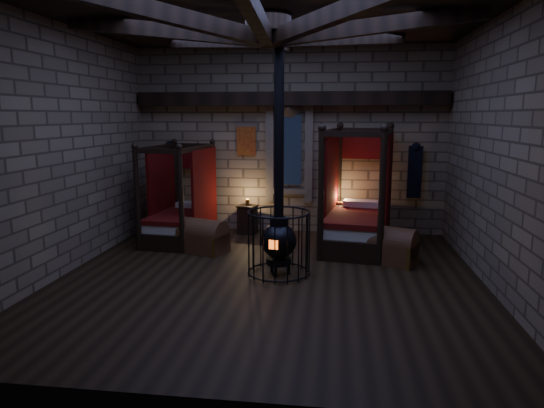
# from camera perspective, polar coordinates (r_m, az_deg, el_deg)

# --- Properties ---
(room) EXTENTS (7.02, 7.02, 4.29)m
(room) POSITION_cam_1_polar(r_m,az_deg,el_deg) (7.86, -0.35, 18.13)
(room) COLOR black
(room) RESTS_ON ground
(bed_left) EXTENTS (1.21, 2.05, 2.05)m
(bed_left) POSITION_cam_1_polar(r_m,az_deg,el_deg) (10.76, -10.71, -1.47)
(bed_left) COLOR black
(bed_left) RESTS_ON ground
(bed_right) EXTENTS (1.56, 2.47, 2.42)m
(bed_right) POSITION_cam_1_polar(r_m,az_deg,el_deg) (10.13, 9.99, -1.66)
(bed_right) COLOR black
(bed_right) RESTS_ON ground
(trunk_left) EXTENTS (1.06, 0.86, 0.68)m
(trunk_left) POSITION_cam_1_polar(r_m,az_deg,el_deg) (9.75, -8.10, -3.87)
(trunk_left) COLOR #58321B
(trunk_left) RESTS_ON ground
(trunk_right) EXTENTS (1.10, 0.93, 0.69)m
(trunk_right) POSITION_cam_1_polar(r_m,az_deg,el_deg) (9.21, 13.66, -4.88)
(trunk_right) COLOR #58321B
(trunk_right) RESTS_ON ground
(nightstand_left) EXTENTS (0.49, 0.47, 0.81)m
(nightstand_left) POSITION_cam_1_polar(r_m,az_deg,el_deg) (11.14, -2.89, -1.77)
(nightstand_left) COLOR black
(nightstand_left) RESTS_ON ground
(nightstand_right) EXTENTS (0.51, 0.49, 0.79)m
(nightstand_right) POSITION_cam_1_polar(r_m,az_deg,el_deg) (10.93, 8.00, -1.93)
(nightstand_right) COLOR black
(nightstand_right) RESTS_ON ground
(stove) EXTENTS (1.07, 1.07, 4.05)m
(stove) POSITION_cam_1_polar(r_m,az_deg,el_deg) (8.22, 0.80, -3.96)
(stove) COLOR black
(stove) RESTS_ON ground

